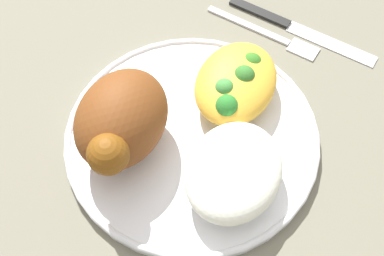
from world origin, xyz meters
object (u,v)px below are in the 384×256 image
Objects in this scene: rice_pile at (234,171)px; plate at (192,137)px; mac_cheese_with_broccoli at (236,83)px; knife at (288,24)px; roasted_chicken at (121,121)px; fork at (269,34)px.

plate is at bearing -122.04° from rice_pile.
mac_cheese_with_broccoli is 0.58× the size of knife.
plate reaches higher than knife.
fork is at bearing 157.52° from roasted_chicken.
knife is at bearing 144.94° from fork.
plate reaches higher than fork.
fork is at bearing -35.06° from knife.
knife is at bearing 170.98° from mac_cheese_with_broccoli.
roasted_chicken is 0.13m from mac_cheese_with_broccoli.
roasted_chicken reaches higher than knife.
roasted_chicken is 0.83× the size of fork.
plate is 2.41× the size of rice_pile.
fork is (-0.21, -0.03, -0.03)m from rice_pile.
knife is at bearing 156.11° from roasted_chicken.
knife is at bearing -176.87° from rice_pile.
plate is 0.07m from mac_cheese_with_broccoli.
rice_pile is 0.21m from fork.
fork is (-0.11, 0.00, -0.03)m from mac_cheese_with_broccoli.
rice_pile reaches higher than knife.
roasted_chicken reaches higher than mac_cheese_with_broccoli.
plate is at bearing 122.17° from roasted_chicken.
plate is 2.20× the size of roasted_chicken.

